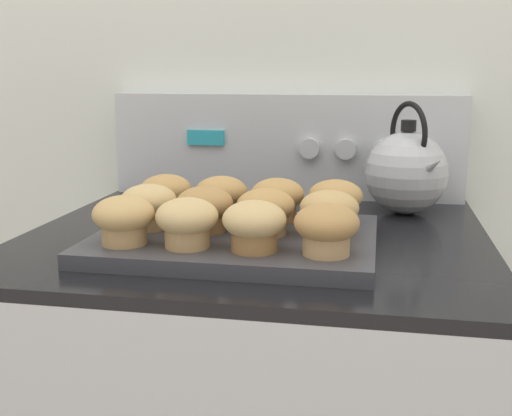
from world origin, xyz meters
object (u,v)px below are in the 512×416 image
Objects in this scene: muffin_r0_c3 at (327,228)px; muffin_r1_c0 at (149,205)px; muffin_r1_c1 at (205,208)px; muffin_r2_c0 at (166,194)px; muffin_r2_c3 at (335,200)px; muffin_r0_c0 at (124,219)px; muffin_r0_c2 at (254,224)px; muffin_pan at (236,240)px; muffin_r1_c3 at (329,212)px; tea_kettle at (407,171)px; muffin_r1_c2 at (266,210)px; muffin_r2_c1 at (221,196)px; muffin_r0_c1 at (187,221)px; muffin_r2_c2 at (277,198)px.

muffin_r0_c3 is 1.00× the size of muffin_r1_c0.
muffin_r1_c1 and muffin_r2_c0 have the same top height.
muffin_r2_c3 is at bearing 18.84° from muffin_r1_c0.
muffin_r0_c3 and muffin_r2_c0 have the same top height.
muffin_r1_c1 is at bearing 44.86° from muffin_r0_c0.
muffin_r0_c2 is at bearing -45.06° from muffin_r2_c0.
muffin_r0_c3 reaches higher than muffin_pan.
muffin_r1_c1 is at bearing 154.45° from muffin_r0_c3.
muffin_r0_c2 is at bearing -63.62° from muffin_pan.
muffin_r0_c2 is 0.21m from muffin_r2_c3.
muffin_r0_c3 is 0.34m from muffin_r2_c0.
muffin_r1_c1 is (-0.09, 0.09, 0.00)m from muffin_r0_c2.
tea_kettle reaches higher than muffin_r1_c3.
muffin_r2_c3 is at bearing 45.31° from muffin_r1_c2.
muffin_r1_c0 is 0.29m from muffin_r2_c3.
muffin_r0_c0 is at bearing -153.46° from muffin_r1_c2.
muffin_r1_c3 is (0.14, 0.00, 0.05)m from muffin_pan.
tea_kettle is at bearing 53.49° from muffin_r1_c2.
muffin_r1_c1 is at bearing -90.93° from muffin_r2_c1.
muffin_r2_c0 is at bearing 92.72° from muffin_r1_c0.
muffin_r1_c1 is 0.09m from muffin_r1_c2.
muffin_r0_c2 is 0.26m from muffin_r2_c0.
muffin_r2_c1 is (-0.05, 0.09, 0.05)m from muffin_pan.
muffin_pan is 0.17m from muffin_r2_c3.
muffin_pan is 4.79× the size of muffin_r0_c1.
muffin_r0_c3 is 0.21m from muffin_r1_c1.
muffin_r0_c3 is at bearing -43.31° from muffin_r1_c2.
muffin_r1_c2 is at bearing -1.02° from muffin_pan.
muffin_r1_c0 and muffin_r2_c1 have the same top height.
muffin_r1_c2 is at bearing -46.58° from muffin_r2_c1.
tea_kettle reaches higher than muffin_r0_c2.
tea_kettle is at bearing 43.70° from muffin_r0_c0.
muffin_r0_c3 is 0.42× the size of tea_kettle.
muffin_r0_c1 is 0.13m from muffin_r1_c2.
muffin_r0_c1 is 0.21m from muffin_r2_c0.
muffin_r2_c2 is at bearing -1.49° from muffin_r2_c1.
muffin_r0_c1 is at bearing -46.07° from muffin_r1_c0.
muffin_r0_c1 is (0.09, 0.00, 0.00)m from muffin_r0_c0.
muffin_r0_c3 is 0.19m from muffin_r2_c3.
muffin_pan is 4.79× the size of muffin_r1_c1.
muffin_r2_c1 is at bearing 135.06° from muffin_r0_c3.
muffin_r1_c0 is (-0.09, 0.09, 0.00)m from muffin_r0_c1.
muffin_r0_c3 is 1.00× the size of muffin_r1_c1.
muffin_r0_c0 and muffin_r1_c1 have the same top height.
muffin_r0_c0 is at bearing -135.17° from muffin_r2_c2.
muffin_r1_c3 and muffin_r2_c0 have the same top height.
muffin_r2_c2 is (0.18, 0.18, 0.00)m from muffin_r0_c0.
muffin_r1_c3 is at bearing -18.66° from muffin_r2_c0.
muffin_r0_c1 and muffin_r1_c2 have the same top height.
muffin_r1_c3 is at bearing 18.73° from muffin_r0_c0.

